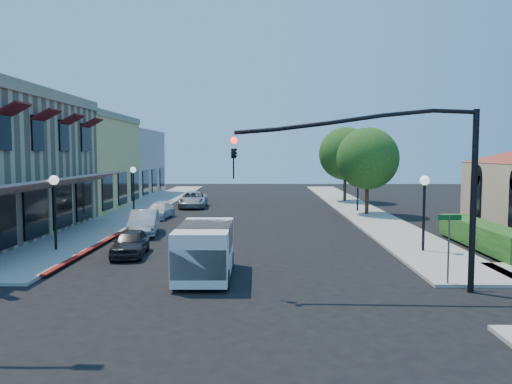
{
  "coord_description": "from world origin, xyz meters",
  "views": [
    {
      "loc": [
        1.15,
        -14.76,
        4.58
      ],
      "look_at": [
        0.77,
        10.71,
        2.6
      ],
      "focal_mm": 35.0,
      "sensor_mm": 36.0,
      "label": 1
    }
  ],
  "objects_px": {
    "parked_car_b": "(144,223)",
    "parked_car_d": "(193,200)",
    "lamppost_left_near": "(54,193)",
    "lamppost_right_far": "(358,177)",
    "parked_car_c": "(159,211)",
    "street_tree_b": "(345,154)",
    "white_van": "(205,248)",
    "street_tree_a": "(368,159)",
    "lamppost_right_near": "(424,194)",
    "parked_car_a": "(130,243)",
    "street_name_sign": "(449,238)",
    "signal_mast_arm": "(408,169)",
    "lamppost_left_far": "(133,178)"
  },
  "relations": [
    {
      "from": "parked_car_b",
      "to": "parked_car_c",
      "type": "bearing_deg",
      "value": 87.22
    },
    {
      "from": "street_tree_a",
      "to": "parked_car_b",
      "type": "bearing_deg",
      "value": -147.96
    },
    {
      "from": "street_tree_b",
      "to": "parked_car_d",
      "type": "bearing_deg",
      "value": -160.35
    },
    {
      "from": "lamppost_right_near",
      "to": "parked_car_b",
      "type": "bearing_deg",
      "value": 160.45
    },
    {
      "from": "street_tree_b",
      "to": "lamppost_right_far",
      "type": "distance_m",
      "value": 8.21
    },
    {
      "from": "lamppost_left_far",
      "to": "parked_car_a",
      "type": "relative_size",
      "value": 1.04
    },
    {
      "from": "lamppost_left_near",
      "to": "white_van",
      "type": "xyz_separation_m",
      "value": [
        7.5,
        -4.7,
        -1.61
      ]
    },
    {
      "from": "white_van",
      "to": "parked_car_d",
      "type": "height_order",
      "value": "white_van"
    },
    {
      "from": "street_tree_a",
      "to": "lamppost_right_near",
      "type": "relative_size",
      "value": 1.82
    },
    {
      "from": "signal_mast_arm",
      "to": "lamppost_right_near",
      "type": "bearing_deg",
      "value": 67.88
    },
    {
      "from": "street_name_sign",
      "to": "white_van",
      "type": "xyz_separation_m",
      "value": [
        -8.5,
        1.1,
        -0.57
      ]
    },
    {
      "from": "street_tree_a",
      "to": "lamppost_right_far",
      "type": "relative_size",
      "value": 1.82
    },
    {
      "from": "lamppost_right_near",
      "to": "parked_car_a",
      "type": "distance_m",
      "value": 13.5
    },
    {
      "from": "signal_mast_arm",
      "to": "parked_car_c",
      "type": "height_order",
      "value": "signal_mast_arm"
    },
    {
      "from": "street_tree_a",
      "to": "parked_car_c",
      "type": "relative_size",
      "value": 1.72
    },
    {
      "from": "street_tree_a",
      "to": "parked_car_a",
      "type": "bearing_deg",
      "value": -132.56
    },
    {
      "from": "parked_car_b",
      "to": "lamppost_right_far",
      "type": "bearing_deg",
      "value": 30.17
    },
    {
      "from": "parked_car_c",
      "to": "street_tree_b",
      "type": "bearing_deg",
      "value": 44.56
    },
    {
      "from": "signal_mast_arm",
      "to": "parked_car_a",
      "type": "xyz_separation_m",
      "value": [
        -10.66,
        5.69,
        -3.5
      ]
    },
    {
      "from": "street_tree_a",
      "to": "lamppost_left_near",
      "type": "relative_size",
      "value": 1.82
    },
    {
      "from": "lamppost_left_near",
      "to": "lamppost_right_far",
      "type": "bearing_deg",
      "value": 43.26
    },
    {
      "from": "street_name_sign",
      "to": "lamppost_right_near",
      "type": "relative_size",
      "value": 0.7
    },
    {
      "from": "street_tree_b",
      "to": "parked_car_a",
      "type": "relative_size",
      "value": 2.04
    },
    {
      "from": "parked_car_d",
      "to": "lamppost_right_far",
      "type": "bearing_deg",
      "value": -16.38
    },
    {
      "from": "white_van",
      "to": "parked_car_c",
      "type": "relative_size",
      "value": 1.18
    },
    {
      "from": "parked_car_d",
      "to": "signal_mast_arm",
      "type": "bearing_deg",
      "value": -70.51
    },
    {
      "from": "lamppost_right_far",
      "to": "white_van",
      "type": "xyz_separation_m",
      "value": [
        -9.5,
        -20.7,
        -1.61
      ]
    },
    {
      "from": "lamppost_left_far",
      "to": "lamppost_right_near",
      "type": "xyz_separation_m",
      "value": [
        17.0,
        -14.0,
        0.0
      ]
    },
    {
      "from": "street_tree_a",
      "to": "white_van",
      "type": "distance_m",
      "value": 21.34
    },
    {
      "from": "street_tree_a",
      "to": "signal_mast_arm",
      "type": "height_order",
      "value": "street_tree_a"
    },
    {
      "from": "lamppost_right_far",
      "to": "lamppost_right_near",
      "type": "bearing_deg",
      "value": -90.0
    },
    {
      "from": "signal_mast_arm",
      "to": "parked_car_d",
      "type": "bearing_deg",
      "value": 112.56
    },
    {
      "from": "parked_car_a",
      "to": "parked_car_d",
      "type": "distance_m",
      "value": 19.96
    },
    {
      "from": "street_tree_b",
      "to": "parked_car_d",
      "type": "distance_m",
      "value": 14.95
    },
    {
      "from": "street_tree_b",
      "to": "white_van",
      "type": "distance_m",
      "value": 30.52
    },
    {
      "from": "signal_mast_arm",
      "to": "parked_car_a",
      "type": "bearing_deg",
      "value": 151.89
    },
    {
      "from": "parked_car_c",
      "to": "parked_car_d",
      "type": "relative_size",
      "value": 0.78
    },
    {
      "from": "street_tree_b",
      "to": "parked_car_c",
      "type": "bearing_deg",
      "value": -141.34
    },
    {
      "from": "parked_car_a",
      "to": "street_tree_b",
      "type": "bearing_deg",
      "value": 56.55
    },
    {
      "from": "street_tree_b",
      "to": "parked_car_a",
      "type": "xyz_separation_m",
      "value": [
        -13.6,
        -24.81,
        -3.96
      ]
    },
    {
      "from": "lamppost_right_far",
      "to": "street_tree_b",
      "type": "bearing_deg",
      "value": 87.85
    },
    {
      "from": "street_tree_b",
      "to": "parked_car_d",
      "type": "xyz_separation_m",
      "value": [
        -13.6,
        -4.85,
        -3.88
      ]
    },
    {
      "from": "street_tree_b",
      "to": "signal_mast_arm",
      "type": "distance_m",
      "value": 30.65
    },
    {
      "from": "parked_car_b",
      "to": "parked_car_d",
      "type": "distance_m",
      "value": 14.17
    },
    {
      "from": "street_tree_a",
      "to": "signal_mast_arm",
      "type": "bearing_deg",
      "value": -98.17
    },
    {
      "from": "street_name_sign",
      "to": "parked_car_b",
      "type": "height_order",
      "value": "street_name_sign"
    },
    {
      "from": "white_van",
      "to": "parked_car_b",
      "type": "relative_size",
      "value": 1.06
    },
    {
      "from": "street_name_sign",
      "to": "lamppost_right_far",
      "type": "xyz_separation_m",
      "value": [
        1.0,
        21.8,
        1.04
      ]
    },
    {
      "from": "white_van",
      "to": "parked_car_a",
      "type": "bearing_deg",
      "value": 134.33
    },
    {
      "from": "street_tree_a",
      "to": "lamppost_left_near",
      "type": "distance_m",
      "value": 22.3
    }
  ]
}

